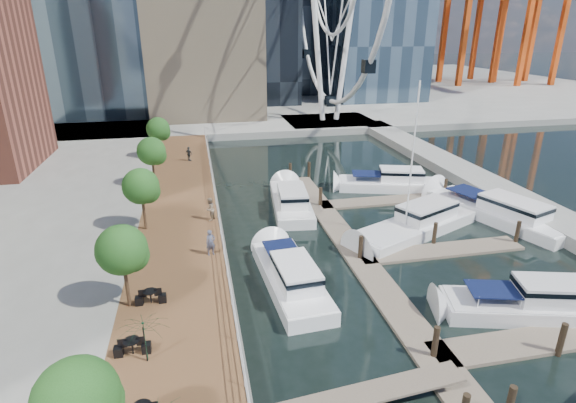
# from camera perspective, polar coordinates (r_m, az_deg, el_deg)

# --- Properties ---
(ground) EXTENTS (520.00, 520.00, 0.00)m
(ground) POSITION_cam_1_polar(r_m,az_deg,el_deg) (23.99, 8.99, -17.01)
(ground) COLOR black
(ground) RESTS_ON ground
(boardwalk) EXTENTS (6.00, 60.00, 1.00)m
(boardwalk) POSITION_cam_1_polar(r_m,az_deg,el_deg) (35.51, -13.51, -3.13)
(boardwalk) COLOR brown
(boardwalk) RESTS_ON ground
(seawall) EXTENTS (0.25, 60.00, 1.00)m
(seawall) POSITION_cam_1_polar(r_m,az_deg,el_deg) (35.49, -8.68, -2.78)
(seawall) COLOR #595954
(seawall) RESTS_ON ground
(land_far) EXTENTS (200.00, 114.00, 1.00)m
(land_far) POSITION_cam_1_polar(r_m,az_deg,el_deg) (120.57, -8.46, 14.06)
(land_far) COLOR gray
(land_far) RESTS_ON ground
(breakwater) EXTENTS (4.00, 60.00, 1.00)m
(breakwater) POSITION_cam_1_polar(r_m,az_deg,el_deg) (48.51, 23.19, 2.29)
(breakwater) COLOR gray
(breakwater) RESTS_ON ground
(pier) EXTENTS (14.00, 12.00, 1.00)m
(pier) POSITION_cam_1_polar(r_m,az_deg,el_deg) (74.07, 5.26, 9.91)
(pier) COLOR gray
(pier) RESTS_ON ground
(railing) EXTENTS (0.10, 60.00, 1.05)m
(railing) POSITION_cam_1_polar(r_m,az_deg,el_deg) (35.09, -8.93, -1.26)
(railing) COLOR white
(railing) RESTS_ON boardwalk
(floating_docks) EXTENTS (16.00, 34.00, 2.60)m
(floating_docks) POSITION_cam_1_polar(r_m,az_deg,el_deg) (34.50, 15.76, -4.10)
(floating_docks) COLOR #6D6051
(floating_docks) RESTS_ON ground
(port_cranes) EXTENTS (40.00, 52.00, 38.00)m
(port_cranes) POSITION_cam_1_polar(r_m,az_deg,el_deg) (135.86, 23.50, 21.69)
(port_cranes) COLOR #D84C14
(port_cranes) RESTS_ON ground
(street_trees) EXTENTS (2.60, 42.60, 4.60)m
(street_trees) POSITION_cam_1_polar(r_m,az_deg,el_deg) (33.43, -18.19, 1.83)
(street_trees) COLOR #3F2B1C
(street_trees) RESTS_ON ground
(cafe_tables) EXTENTS (2.50, 13.70, 0.74)m
(cafe_tables) POSITION_cam_1_polar(r_m,az_deg,el_deg) (20.67, -18.63, -20.39)
(cafe_tables) COLOR black
(cafe_tables) RESTS_ON ground
(yacht_foreground) EXTENTS (10.40, 5.21, 2.15)m
(yacht_foreground) POSITION_cam_1_polar(r_m,az_deg,el_deg) (28.66, 28.10, -12.58)
(yacht_foreground) COLOR silver
(yacht_foreground) RESTS_ON ground
(pedestrian_near) EXTENTS (0.71, 0.56, 1.71)m
(pedestrian_near) POSITION_cam_1_polar(r_m,az_deg,el_deg) (29.41, -9.80, -5.16)
(pedestrian_near) COLOR #4B4E64
(pedestrian_near) RESTS_ON boardwalk
(pedestrian_mid) EXTENTS (1.00, 1.09, 1.80)m
(pedestrian_mid) POSITION_cam_1_polar(r_m,az_deg,el_deg) (34.61, -9.90, -0.97)
(pedestrian_mid) COLOR #87735D
(pedestrian_mid) RESTS_ON boardwalk
(pedestrian_far) EXTENTS (0.95, 0.91, 1.59)m
(pedestrian_far) POSITION_cam_1_polar(r_m,az_deg,el_deg) (51.10, -12.46, 5.92)
(pedestrian_far) COLOR #363E43
(pedestrian_far) RESTS_ON boardwalk
(moored_yachts) EXTENTS (24.38, 34.39, 11.50)m
(moored_yachts) POSITION_cam_1_polar(r_m,az_deg,el_deg) (36.03, 14.86, -3.77)
(moored_yachts) COLOR silver
(moored_yachts) RESTS_ON ground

